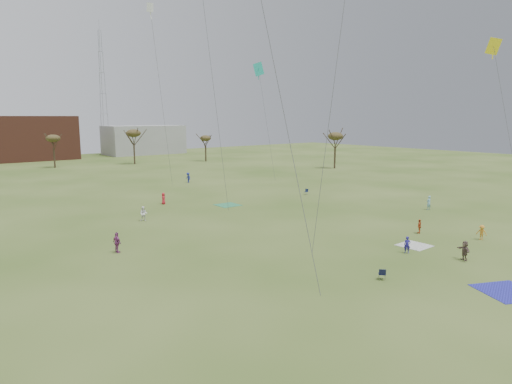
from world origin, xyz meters
TOP-DOWN VIEW (x-y plane):
  - ground at (0.00, 0.00)m, footprint 260.00×260.00m
  - flyer_near_right at (10.50, 3.92)m, footprint 0.60×0.65m
  - spectator_fore_a at (17.53, 7.01)m, footprint 0.93×0.64m
  - spectator_fore_c at (12.44, -0.21)m, footprint 1.17×1.58m
  - flyer_mid_b at (19.98, 1.84)m, footprint 0.78×1.06m
  - flyer_mid_c at (29.27, 12.82)m, footprint 0.73×0.55m
  - spectator_mid_d at (-9.16, 20.06)m, footprint 0.63×1.14m
  - spectator_mid_e at (-1.96, 29.98)m, footprint 1.05×1.01m
  - flyer_far_b at (4.59, 37.69)m, footprint 0.76×0.91m
  - flyer_far_c at (17.84, 53.50)m, footprint 0.79×1.23m
  - blanket_blue at (7.98, -5.48)m, footprint 4.73×4.73m
  - blanket_cream at (13.09, 4.80)m, footprint 2.65×2.65m
  - blanket_olive at (11.00, 31.61)m, footprint 3.02×3.02m
  - camp_chair_center at (3.29, 1.37)m, footprint 0.74×0.74m
  - camp_chair_right at (25.23, 30.85)m, footprint 0.66×0.63m
  - kites_aloft at (2.45, 24.21)m, footprint 67.83×58.18m
  - tree_line at (-2.85, 79.12)m, footprint 117.44×49.32m
  - building_brick at (5.00, 120.00)m, footprint 26.00×16.00m
  - building_grey at (40.00, 118.00)m, footprint 24.00×12.00m
  - radio_tower at (30.00, 125.00)m, footprint 1.51×1.72m

SIDE VIEW (x-z plane):
  - ground at x=0.00m, z-range 0.00..0.00m
  - blanket_blue at x=7.98m, z-range -0.01..0.02m
  - blanket_cream at x=13.09m, z-range -0.01..0.02m
  - blanket_olive at x=11.00m, z-range -0.01..0.02m
  - camp_chair_center at x=3.29m, z-range -0.18..0.69m
  - camp_chair_right at x=25.23m, z-range -0.18..0.69m
  - flyer_mid_b at x=19.98m, z-range 0.00..1.47m
  - spectator_fore_a at x=17.53m, z-range 0.00..1.47m
  - flyer_near_right at x=10.50m, z-range 0.00..1.49m
  - flyer_far_b at x=4.59m, z-range 0.00..1.59m
  - spectator_fore_c at x=12.44m, z-range 0.00..1.66m
  - spectator_mid_e at x=-1.96m, z-range 0.00..1.71m
  - flyer_mid_c at x=29.27m, z-range 0.00..1.81m
  - flyer_far_c at x=17.84m, z-range 0.00..1.81m
  - spectator_mid_d at x=-9.16m, z-range 0.00..1.84m
  - building_grey at x=40.00m, z-range 0.00..9.00m
  - building_brick at x=5.00m, z-range 0.00..12.00m
  - tree_line at x=-2.85m, z-range 2.63..11.54m
  - radio_tower at x=30.00m, z-range -1.29..39.71m
  - kites_aloft at x=2.45m, z-range 8.65..36.21m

